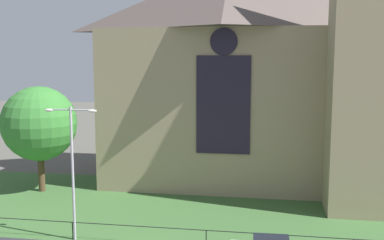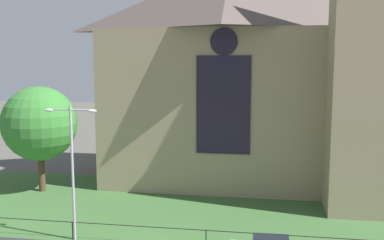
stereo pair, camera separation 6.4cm
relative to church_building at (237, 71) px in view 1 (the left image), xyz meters
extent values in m
plane|color=#56544C|center=(-3.72, -8.34, -10.27)|extent=(160.00, 160.00, 0.00)
cube|color=#3D6633|center=(-3.72, -10.34, -10.27)|extent=(120.00, 20.00, 0.01)
cube|color=tan|center=(-0.77, 0.63, -3.27)|extent=(22.00, 12.00, 14.00)
cube|color=black|center=(-0.77, -5.42, -2.57)|extent=(4.40, 0.16, 8.00)
cylinder|color=black|center=(-0.77, -5.42, 2.53)|extent=(2.20, 0.15, 2.20)
cube|color=tan|center=(9.23, -7.37, -1.27)|extent=(4.00, 4.00, 18.00)
cylinder|color=black|center=(-0.77, -15.84, -9.17)|extent=(34.48, 0.05, 0.05)
cylinder|color=black|center=(-9.39, -15.84, -9.72)|extent=(0.06, 0.07, 1.10)
cylinder|color=black|center=(-0.77, -15.84, -9.72)|extent=(0.07, 0.07, 1.10)
cylinder|color=#4C3823|center=(-16.47, -6.18, -8.50)|extent=(0.56, 0.56, 3.54)
sphere|color=#387F33|center=(-16.47, -6.18, -4.33)|extent=(6.39, 6.39, 6.39)
cylinder|color=#B2B2B7|center=(-9.20, -15.94, -6.00)|extent=(0.16, 0.16, 8.54)
cylinder|color=#B2B2B7|center=(-9.90, -15.94, -1.93)|extent=(1.40, 0.10, 0.10)
cylinder|color=#B2B2B7|center=(-8.50, -15.94, -1.93)|extent=(1.40, 0.10, 0.10)
ellipsoid|color=white|center=(-10.60, -15.94, -1.98)|extent=(0.57, 0.26, 0.20)
ellipsoid|color=white|center=(-7.80, -15.94, -1.98)|extent=(0.57, 0.26, 0.20)
camera|label=1|loc=(2.65, -42.30, 1.22)|focal=42.84mm
camera|label=2|loc=(2.72, -42.29, 1.22)|focal=42.84mm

